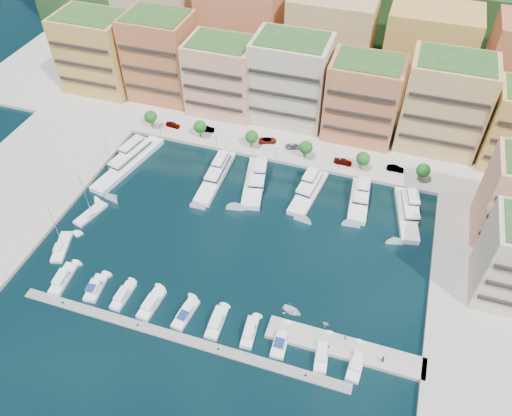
# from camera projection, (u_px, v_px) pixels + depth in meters

# --- Properties ---
(ground) EXTENTS (400.00, 400.00, 0.00)m
(ground) POSITION_uv_depth(u_px,v_px,m) (240.00, 237.00, 121.65)
(ground) COLOR black
(ground) RESTS_ON ground
(north_quay) EXTENTS (220.00, 64.00, 2.00)m
(north_quay) POSITION_uv_depth(u_px,v_px,m) (302.00, 103.00, 163.47)
(north_quay) COLOR #9E998E
(north_quay) RESTS_ON ground
(east_quay) EXTENTS (34.00, 76.00, 2.00)m
(east_quay) POSITION_uv_depth(u_px,v_px,m) (511.00, 334.00, 102.68)
(east_quay) COLOR #9E998E
(east_quay) RESTS_ON ground
(west_quay) EXTENTS (34.00, 76.00, 2.00)m
(west_quay) POSITION_uv_depth(u_px,v_px,m) (5.00, 204.00, 129.83)
(west_quay) COLOR #9E998E
(west_quay) RESTS_ON ground
(hillside) EXTENTS (240.00, 40.00, 58.00)m
(hillside) POSITION_uv_depth(u_px,v_px,m) (332.00, 39.00, 195.85)
(hillside) COLOR #1B3616
(hillside) RESTS_ON ground
(south_pontoon) EXTENTS (72.00, 2.20, 0.35)m
(south_pontoon) POSITION_uv_depth(u_px,v_px,m) (177.00, 338.00, 102.07)
(south_pontoon) COLOR gray
(south_pontoon) RESTS_ON ground
(finger_pier) EXTENTS (32.00, 5.00, 2.00)m
(finger_pier) POSITION_uv_depth(u_px,v_px,m) (344.00, 349.00, 100.24)
(finger_pier) COLOR #9E998E
(finger_pier) RESTS_ON ground
(apartment_0) EXTENTS (22.00, 16.50, 24.80)m
(apartment_0) POSITION_uv_depth(u_px,v_px,m) (97.00, 52.00, 160.44)
(apartment_0) COLOR #C39147
(apartment_0) RESTS_ON north_quay
(apartment_1) EXTENTS (20.00, 16.50, 26.80)m
(apartment_1) POSITION_uv_depth(u_px,v_px,m) (161.00, 57.00, 156.27)
(apartment_1) COLOR #BB683E
(apartment_1) RESTS_ON north_quay
(apartment_2) EXTENTS (20.00, 15.50, 22.80)m
(apartment_2) POSITION_uv_depth(u_px,v_px,m) (222.00, 76.00, 151.73)
(apartment_2) COLOR #E3A57F
(apartment_2) RESTS_ON north_quay
(apartment_3) EXTENTS (22.00, 16.50, 25.80)m
(apartment_3) POSITION_uv_depth(u_px,v_px,m) (290.00, 80.00, 147.42)
(apartment_3) COLOR beige
(apartment_3) RESTS_ON north_quay
(apartment_4) EXTENTS (20.00, 15.50, 23.80)m
(apartment_4) POSITION_uv_depth(u_px,v_px,m) (363.00, 99.00, 141.96)
(apartment_4) COLOR #CB794C
(apartment_4) RESTS_ON north_quay
(apartment_5) EXTENTS (22.00, 16.50, 26.80)m
(apartment_5) POSITION_uv_depth(u_px,v_px,m) (444.00, 104.00, 137.44)
(apartment_5) COLOR tan
(apartment_5) RESTS_ON north_quay
(backblock_0) EXTENTS (26.00, 18.00, 30.00)m
(backblock_0) POSITION_uv_depth(u_px,v_px,m) (159.00, 18.00, 172.33)
(backblock_0) COLOR beige
(backblock_0) RESTS_ON north_quay
(backblock_1) EXTENTS (26.00, 18.00, 30.00)m
(backblock_1) POSITION_uv_depth(u_px,v_px,m) (241.00, 30.00, 165.76)
(backblock_1) COLOR #CB794C
(backblock_1) RESTS_ON north_quay
(backblock_2) EXTENTS (26.00, 18.00, 30.00)m
(backblock_2) POSITION_uv_depth(u_px,v_px,m) (330.00, 43.00, 159.19)
(backblock_2) COLOR tan
(backblock_2) RESTS_ON north_quay
(backblock_3) EXTENTS (26.00, 18.00, 30.00)m
(backblock_3) POSITION_uv_depth(u_px,v_px,m) (426.00, 57.00, 152.63)
(backblock_3) COLOR #C39147
(backblock_3) RESTS_ON north_quay
(tree_0) EXTENTS (3.80, 3.80, 5.65)m
(tree_0) POSITION_uv_depth(u_px,v_px,m) (151.00, 117.00, 149.66)
(tree_0) COLOR #473323
(tree_0) RESTS_ON north_quay
(tree_1) EXTENTS (3.80, 3.80, 5.65)m
(tree_1) POSITION_uv_depth(u_px,v_px,m) (200.00, 127.00, 146.16)
(tree_1) COLOR #473323
(tree_1) RESTS_ON north_quay
(tree_2) EXTENTS (3.80, 3.80, 5.65)m
(tree_2) POSITION_uv_depth(u_px,v_px,m) (252.00, 137.00, 142.66)
(tree_2) COLOR #473323
(tree_2) RESTS_ON north_quay
(tree_3) EXTENTS (3.80, 3.80, 5.65)m
(tree_3) POSITION_uv_depth(u_px,v_px,m) (306.00, 147.00, 139.15)
(tree_3) COLOR #473323
(tree_3) RESTS_ON north_quay
(tree_4) EXTENTS (3.80, 3.80, 5.65)m
(tree_4) POSITION_uv_depth(u_px,v_px,m) (363.00, 159.00, 135.65)
(tree_4) COLOR #473323
(tree_4) RESTS_ON north_quay
(tree_5) EXTENTS (3.80, 3.80, 5.65)m
(tree_5) POSITION_uv_depth(u_px,v_px,m) (423.00, 170.00, 132.15)
(tree_5) COLOR #473323
(tree_5) RESTS_ON north_quay
(lamppost_0) EXTENTS (0.30, 0.30, 4.20)m
(lamppost_0) POSITION_uv_depth(u_px,v_px,m) (160.00, 126.00, 147.88)
(lamppost_0) COLOR black
(lamppost_0) RESTS_ON north_quay
(lamppost_1) EXTENTS (0.30, 0.30, 4.20)m
(lamppost_1) POSITION_uv_depth(u_px,v_px,m) (216.00, 137.00, 143.94)
(lamppost_1) COLOR black
(lamppost_1) RESTS_ON north_quay
(lamppost_2) EXTENTS (0.30, 0.30, 4.20)m
(lamppost_2) POSITION_uv_depth(u_px,v_px,m) (276.00, 149.00, 140.00)
(lamppost_2) COLOR black
(lamppost_2) RESTS_ON north_quay
(lamppost_3) EXTENTS (0.30, 0.30, 4.20)m
(lamppost_3) POSITION_uv_depth(u_px,v_px,m) (339.00, 162.00, 136.06)
(lamppost_3) COLOR black
(lamppost_3) RESTS_ON north_quay
(lamppost_4) EXTENTS (0.30, 0.30, 4.20)m
(lamppost_4) POSITION_uv_depth(u_px,v_px,m) (406.00, 175.00, 132.12)
(lamppost_4) COLOR black
(lamppost_4) RESTS_ON north_quay
(yacht_0) EXTENTS (9.88, 26.97, 7.30)m
(yacht_0) POSITION_uv_depth(u_px,v_px,m) (130.00, 160.00, 140.61)
(yacht_0) COLOR white
(yacht_0) RESTS_ON ground
(yacht_2) EXTENTS (4.86, 22.01, 7.30)m
(yacht_2) POSITION_uv_depth(u_px,v_px,m) (216.00, 174.00, 136.52)
(yacht_2) COLOR white
(yacht_2) RESTS_ON ground
(yacht_3) EXTENTS (8.66, 20.24, 7.30)m
(yacht_3) POSITION_uv_depth(u_px,v_px,m) (255.00, 180.00, 134.83)
(yacht_3) COLOR white
(yacht_3) RESTS_ON ground
(yacht_4) EXTENTS (7.17, 18.86, 7.30)m
(yacht_4) POSITION_uv_depth(u_px,v_px,m) (309.00, 190.00, 132.05)
(yacht_4) COLOR white
(yacht_4) RESTS_ON ground
(yacht_5) EXTENTS (5.83, 16.38, 7.30)m
(yacht_5) POSITION_uv_depth(u_px,v_px,m) (360.00, 198.00, 129.79)
(yacht_5) COLOR white
(yacht_5) RESTS_ON ground
(yacht_6) EXTENTS (8.10, 19.31, 7.30)m
(yacht_6) POSITION_uv_depth(u_px,v_px,m) (407.00, 211.00, 126.26)
(yacht_6) COLOR white
(yacht_6) RESTS_ON ground
(cruiser_0) EXTENTS (3.65, 8.95, 2.55)m
(cruiser_0) POSITION_uv_depth(u_px,v_px,m) (63.00, 279.00, 112.01)
(cruiser_0) COLOR white
(cruiser_0) RESTS_ON ground
(cruiser_1) EXTENTS (3.65, 7.44, 2.66)m
(cruiser_1) POSITION_uv_depth(u_px,v_px,m) (95.00, 288.00, 110.17)
(cruiser_1) COLOR white
(cruiser_1) RESTS_ON ground
(cruiser_2) EXTENTS (2.63, 7.62, 2.55)m
(cruiser_2) POSITION_uv_depth(u_px,v_px,m) (123.00, 296.00, 108.71)
(cruiser_2) COLOR white
(cruiser_2) RESTS_ON ground
(cruiser_3) EXTENTS (3.43, 8.31, 2.55)m
(cruiser_3) POSITION_uv_depth(u_px,v_px,m) (151.00, 304.00, 107.21)
(cruiser_3) COLOR white
(cruiser_3) RESTS_ON ground
(cruiser_4) EXTENTS (3.51, 8.13, 2.66)m
(cruiser_4) POSITION_uv_depth(u_px,v_px,m) (185.00, 314.00, 105.43)
(cruiser_4) COLOR white
(cruiser_4) RESTS_ON ground
(cruiser_5) EXTENTS (3.03, 7.82, 2.55)m
(cruiser_5) POSITION_uv_depth(u_px,v_px,m) (216.00, 323.00, 103.92)
(cruiser_5) COLOR white
(cruiser_5) RESTS_ON ground
(cruiser_6) EXTENTS (3.06, 7.46, 2.55)m
(cruiser_6) POSITION_uv_depth(u_px,v_px,m) (250.00, 332.00, 102.32)
(cruiser_6) COLOR white
(cruiser_6) RESTS_ON ground
(cruiser_7) EXTENTS (3.05, 7.73, 2.66)m
(cruiser_7) POSITION_uv_depth(u_px,v_px,m) (281.00, 341.00, 100.83)
(cruiser_7) COLOR white
(cruiser_7) RESTS_ON ground
(cruiser_8) EXTENTS (3.32, 8.62, 2.55)m
(cruiser_8) POSITION_uv_depth(u_px,v_px,m) (322.00, 353.00, 98.99)
(cruiser_8) COLOR white
(cruiser_8) RESTS_ON ground
(cruiser_9) EXTENTS (3.20, 8.33, 2.55)m
(cruiser_9) POSITION_uv_depth(u_px,v_px,m) (357.00, 363.00, 97.48)
(cruiser_9) COLOR white
(cruiser_9) RESTS_ON ground
(sailboat_1) EXTENTS (5.09, 9.79, 13.20)m
(sailboat_1) POSITION_uv_depth(u_px,v_px,m) (91.00, 214.00, 126.82)
(sailboat_1) COLOR white
(sailboat_1) RESTS_ON ground
(sailboat_2) EXTENTS (2.97, 9.77, 13.20)m
(sailboat_2) POSITION_uv_depth(u_px,v_px,m) (113.00, 178.00, 136.56)
(sailboat_2) COLOR white
(sailboat_2) RESTS_ON ground
(sailboat_0) EXTENTS (5.47, 9.79, 13.20)m
(sailboat_0) POSITION_uv_depth(u_px,v_px,m) (62.00, 247.00, 118.94)
(sailboat_0) COLOR white
(sailboat_0) RESTS_ON ground
(tender_1) EXTENTS (1.83, 1.67, 0.82)m
(tender_1) POSITION_uv_depth(u_px,v_px,m) (326.00, 324.00, 103.94)
(tender_1) COLOR #C5B396
(tender_1) RESTS_ON ground
(tender_0) EXTENTS (4.93, 4.05, 0.89)m
(tender_0) POSITION_uv_depth(u_px,v_px,m) (292.00, 311.00, 106.14)
(tender_0) COLOR white
(tender_0) RESTS_ON ground
(car_0) EXTENTS (4.66, 2.20, 1.54)m
(car_0) POSITION_uv_depth(u_px,v_px,m) (173.00, 125.00, 151.91)
(car_0) COLOR gray
(car_0) RESTS_ON north_quay
(car_1) EXTENTS (4.85, 2.52, 1.52)m
(car_1) POSITION_uv_depth(u_px,v_px,m) (207.00, 129.00, 150.32)
(car_1) COLOR gray
(car_1) RESTS_ON north_quay
(car_2) EXTENTS (5.65, 3.99, 1.43)m
(car_2) POSITION_uv_depth(u_px,v_px,m) (268.00, 140.00, 146.45)
(car_2) COLOR gray
(car_2) RESTS_ON north_quay
(car_3) EXTENTS (5.07, 3.49, 1.36)m
(car_3) POSITION_uv_depth(u_px,v_px,m) (294.00, 146.00, 144.49)
(car_3) COLOR gray
(car_3) RESTS_ON north_quay
(car_4) EXTENTS (4.99, 2.03, 1.70)m
(car_4) POSITION_uv_depth(u_px,v_px,m) (343.00, 161.00, 139.36)
(car_4) COLOR gray
(car_4) RESTS_ON north_quay
(car_5) EXTENTS (4.65, 1.67, 1.53)m
(car_5) POSITION_uv_depth(u_px,v_px,m) (395.00, 168.00, 137.29)
(car_5) COLOR gray
(car_5) RESTS_ON north_quay
(person_0) EXTENTS (0.53, 0.67, 1.62)m
(person_0) POSITION_uv_depth(u_px,v_px,m) (345.00, 337.00, 100.15)
(person_0) COLOR #232244
(person_0) RESTS_ON finger_pier
(person_1) EXTENTS (0.92, 0.76, 1.73)m
(person_1) POSITION_uv_depth(u_px,v_px,m) (382.00, 359.00, 96.67)
(person_1) COLOR #4D312E
(person_1) RESTS_ON finger_pier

